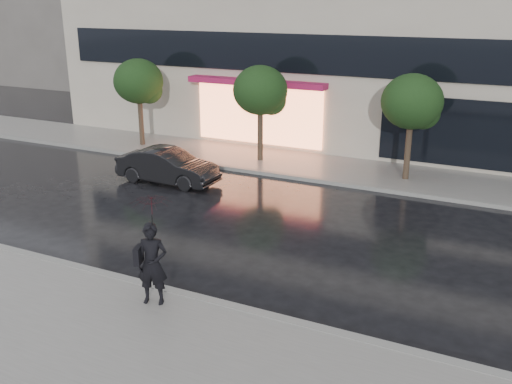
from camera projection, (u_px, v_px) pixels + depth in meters
The scene contains 11 objects.
ground at pixel (194, 277), 13.98m from camera, with size 120.00×120.00×0.00m, color black.
sidewalk_near at pixel (107, 343), 11.20m from camera, with size 60.00×4.50×0.12m, color slate.
sidewalk_far at pixel (331, 168), 22.69m from camera, with size 60.00×3.50×0.12m, color slate.
curb_near at pixel (171, 292), 13.11m from camera, with size 60.00×0.25×0.14m, color gray.
curb_far at pixel (315, 180), 21.19m from camera, with size 60.00×0.25×0.14m, color gray.
bg_building_left at pixel (66, 5), 45.79m from camera, with size 14.00×10.00×12.00m, color #59544F.
tree_far_west at pixel (140, 83), 25.28m from camera, with size 2.20×2.20×3.99m.
tree_mid_west at pixel (262, 92), 22.80m from camera, with size 2.20×2.20×3.99m.
tree_mid_east at pixel (414, 104), 20.31m from camera, with size 2.20×2.20×3.99m.
parked_car at pixel (168, 166), 20.93m from camera, with size 1.34×3.85×1.27m, color black.
pedestrian_with_umbrella at pixel (152, 238), 12.09m from camera, with size 1.12×1.13×2.48m.
Camera 1 is at (6.87, -10.63, 6.49)m, focal length 40.00 mm.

